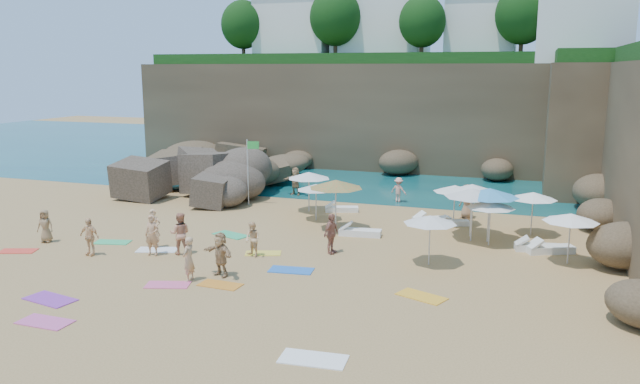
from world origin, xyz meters
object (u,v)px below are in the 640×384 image
(lounger_0, at_px, (453,223))
(person_stand_5, at_px, (295,181))
(person_stand_1, at_px, (180,234))
(person_stand_2, at_px, (399,190))
(parasol_2, at_px, (455,189))
(person_stand_4, at_px, (467,201))
(rock_outcrop, at_px, (207,198))
(parasol_1, at_px, (316,187))
(person_stand_6, at_px, (188,259))
(person_stand_3, at_px, (331,234))
(flag_pole, at_px, (250,163))
(parasol_0, at_px, (309,175))
(person_stand_0, at_px, (154,229))

(lounger_0, relative_size, person_stand_5, 0.91)
(person_stand_1, relative_size, person_stand_2, 1.22)
(parasol_2, distance_m, person_stand_4, 1.99)
(rock_outcrop, distance_m, person_stand_2, 11.52)
(parasol_1, bearing_deg, person_stand_4, 22.42)
(lounger_0, bearing_deg, person_stand_6, -146.00)
(rock_outcrop, distance_m, person_stand_3, 13.62)
(lounger_0, bearing_deg, parasol_2, 64.14)
(flag_pole, height_order, person_stand_3, flag_pole)
(lounger_0, relative_size, person_stand_1, 0.88)
(parasol_1, height_order, person_stand_4, parasol_1)
(parasol_2, relative_size, person_stand_5, 1.24)
(rock_outcrop, relative_size, person_stand_4, 4.12)
(person_stand_3, bearing_deg, person_stand_1, 123.45)
(parasol_0, bearing_deg, person_stand_3, -63.09)
(parasol_2, xyz_separation_m, lounger_0, (-0.01, -0.09, -1.73))
(person_stand_1, bearing_deg, person_stand_0, -36.33)
(parasol_1, height_order, lounger_0, parasol_1)
(rock_outcrop, height_order, lounger_0, rock_outcrop)
(parasol_0, relative_size, person_stand_4, 1.30)
(flag_pole, height_order, person_stand_1, flag_pole)
(person_stand_0, distance_m, person_stand_3, 7.72)
(person_stand_6, bearing_deg, person_stand_3, 139.73)
(parasol_0, distance_m, person_stand_5, 4.81)
(flag_pole, xyz_separation_m, parasol_0, (3.77, -0.52, -0.39))
(person_stand_3, bearing_deg, flag_pole, 57.59)
(flag_pole, xyz_separation_m, person_stand_0, (-0.19, -9.31, -1.53))
(rock_outcrop, xyz_separation_m, lounger_0, (14.93, -1.89, 0.12))
(rock_outcrop, relative_size, person_stand_2, 5.02)
(parasol_1, bearing_deg, rock_outcrop, 159.08)
(rock_outcrop, bearing_deg, parasol_2, -6.84)
(parasol_2, xyz_separation_m, person_stand_5, (-10.20, 4.42, -0.99))
(person_stand_2, bearing_deg, person_stand_4, 161.85)
(lounger_0, relative_size, person_stand_6, 0.93)
(flag_pole, height_order, parasol_0, flag_pole)
(lounger_0, relative_size, person_stand_2, 1.07)
(flag_pole, height_order, person_stand_5, flag_pole)
(person_stand_1, distance_m, person_stand_6, 3.53)
(parasol_0, xyz_separation_m, person_stand_6, (-0.29, -12.04, -1.17))
(parasol_1, relative_size, parasol_2, 0.94)
(lounger_0, distance_m, person_stand_0, 14.43)
(lounger_0, relative_size, person_stand_0, 0.90)
(parasol_1, bearing_deg, person_stand_6, -97.18)
(flag_pole, distance_m, parasol_2, 11.65)
(person_stand_5, bearing_deg, person_stand_0, -83.81)
(flag_pole, height_order, person_stand_0, flag_pole)
(person_stand_2, height_order, person_stand_5, person_stand_5)
(person_stand_0, distance_m, person_stand_4, 15.84)
(lounger_0, xyz_separation_m, person_stand_3, (-4.26, -6.54, 0.74))
(parasol_2, bearing_deg, person_stand_4, 75.38)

